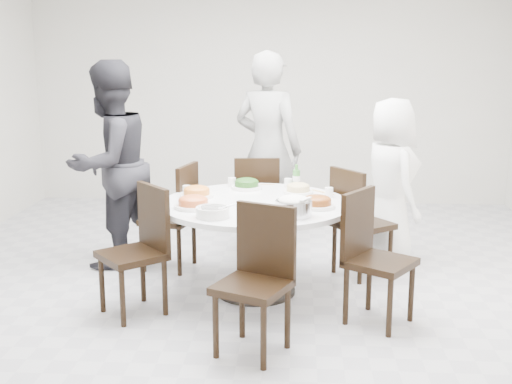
# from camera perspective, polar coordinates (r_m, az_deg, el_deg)

# --- Properties ---
(floor) EXTENTS (6.00, 6.00, 0.01)m
(floor) POSITION_cam_1_polar(r_m,az_deg,el_deg) (5.49, -0.25, -7.97)
(floor) COLOR silver
(floor) RESTS_ON ground
(wall_back) EXTENTS (6.00, 0.01, 2.80)m
(wall_back) POSITION_cam_1_polar(r_m,az_deg,el_deg) (8.16, 1.26, 8.80)
(wall_back) COLOR silver
(wall_back) RESTS_ON ground
(wall_front) EXTENTS (6.00, 0.01, 2.80)m
(wall_front) POSITION_cam_1_polar(r_m,az_deg,el_deg) (2.22, -5.82, -0.89)
(wall_front) COLOR silver
(wall_front) RESTS_ON ground
(dining_table) EXTENTS (1.50, 1.50, 0.75)m
(dining_table) POSITION_cam_1_polar(r_m,az_deg,el_deg) (5.14, -0.04, -4.97)
(dining_table) COLOR white
(dining_table) RESTS_ON floor
(chair_ne) EXTENTS (0.59, 0.59, 0.95)m
(chair_ne) POSITION_cam_1_polar(r_m,az_deg,el_deg) (5.59, 9.49, -2.64)
(chair_ne) COLOR black
(chair_ne) RESTS_ON floor
(chair_n) EXTENTS (0.46, 0.46, 0.95)m
(chair_n) POSITION_cam_1_polar(r_m,az_deg,el_deg) (6.18, 0.02, -1.04)
(chair_n) COLOR black
(chair_n) RESTS_ON floor
(chair_nw) EXTENTS (0.50, 0.50, 0.95)m
(chair_nw) POSITION_cam_1_polar(r_m,az_deg,el_deg) (5.75, -7.79, -2.17)
(chair_nw) COLOR black
(chair_nw) RESTS_ON floor
(chair_sw) EXTENTS (0.59, 0.59, 0.95)m
(chair_sw) POSITION_cam_1_polar(r_m,az_deg,el_deg) (4.79, -10.99, -5.27)
(chair_sw) COLOR black
(chair_sw) RESTS_ON floor
(chair_s) EXTENTS (0.56, 0.56, 0.95)m
(chair_s) POSITION_cam_1_polar(r_m,az_deg,el_deg) (4.10, -0.34, -8.10)
(chair_s) COLOR black
(chair_s) RESTS_ON floor
(chair_se) EXTENTS (0.58, 0.58, 0.95)m
(chair_se) POSITION_cam_1_polar(r_m,az_deg,el_deg) (4.63, 10.99, -5.90)
(chair_se) COLOR black
(chair_se) RESTS_ON floor
(diner_right) EXTENTS (0.70, 0.86, 1.51)m
(diner_right) POSITION_cam_1_polar(r_m,az_deg,el_deg) (5.87, 11.85, 0.80)
(diner_right) COLOR white
(diner_right) RESTS_ON floor
(diner_middle) EXTENTS (0.83, 0.70, 1.92)m
(diner_middle) POSITION_cam_1_polar(r_m,az_deg,el_deg) (6.35, 1.07, 3.80)
(diner_middle) COLOR black
(diner_middle) RESTS_ON floor
(diner_left) EXTENTS (1.04, 1.12, 1.84)m
(diner_left) POSITION_cam_1_polar(r_m,az_deg,el_deg) (5.86, -12.84, 2.37)
(diner_left) COLOR black
(diner_left) RESTS_ON floor
(dish_greens) EXTENTS (0.26, 0.26, 0.07)m
(dish_greens) POSITION_cam_1_polar(r_m,az_deg,el_deg) (5.52, -0.85, 0.63)
(dish_greens) COLOR white
(dish_greens) RESTS_ON dining_table
(dish_pale) EXTENTS (0.25, 0.25, 0.07)m
(dish_pale) POSITION_cam_1_polar(r_m,az_deg,el_deg) (5.34, 3.76, 0.20)
(dish_pale) COLOR white
(dish_pale) RESTS_ON dining_table
(dish_orange) EXTENTS (0.27, 0.27, 0.07)m
(dish_orange) POSITION_cam_1_polar(r_m,az_deg,el_deg) (5.22, -5.29, -0.07)
(dish_orange) COLOR white
(dish_orange) RESTS_ON dining_table
(dish_redbrown) EXTENTS (0.27, 0.27, 0.07)m
(dish_redbrown) POSITION_cam_1_polar(r_m,az_deg,el_deg) (4.88, 5.46, -1.00)
(dish_redbrown) COLOR white
(dish_redbrown) RESTS_ON dining_table
(dish_tofu) EXTENTS (0.29, 0.29, 0.08)m
(dish_tofu) POSITION_cam_1_polar(r_m,az_deg,el_deg) (4.87, -5.60, -0.99)
(dish_tofu) COLOR white
(dish_tofu) RESTS_ON dining_table
(rice_bowl) EXTENTS (0.26, 0.26, 0.11)m
(rice_bowl) POSITION_cam_1_polar(r_m,az_deg,el_deg) (4.62, 3.36, -1.45)
(rice_bowl) COLOR silver
(rice_bowl) RESTS_ON dining_table
(soup_bowl) EXTENTS (0.24, 0.24, 0.07)m
(soup_bowl) POSITION_cam_1_polar(r_m,az_deg,el_deg) (4.59, -3.87, -1.80)
(soup_bowl) COLOR white
(soup_bowl) RESTS_ON dining_table
(beverage_bottle) EXTENTS (0.06, 0.06, 0.22)m
(beverage_bottle) POSITION_cam_1_polar(r_m,az_deg,el_deg) (5.50, 3.61, 1.35)
(beverage_bottle) COLOR #387F33
(beverage_bottle) RESTS_ON dining_table
(tea_cups) EXTENTS (0.07, 0.07, 0.08)m
(tea_cups) POSITION_cam_1_polar(r_m,az_deg,el_deg) (5.68, 0.34, 1.02)
(tea_cups) COLOR white
(tea_cups) RESTS_ON dining_table
(chopsticks) EXTENTS (0.24, 0.04, 0.01)m
(chopsticks) POSITION_cam_1_polar(r_m,az_deg,el_deg) (5.68, 0.73, 0.67)
(chopsticks) COLOR tan
(chopsticks) RESTS_ON dining_table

